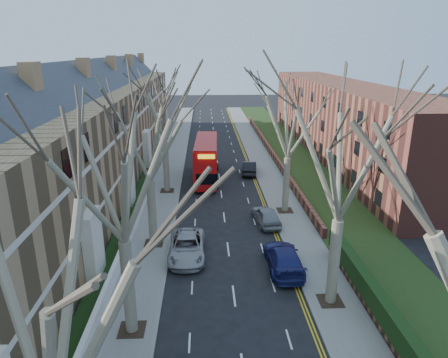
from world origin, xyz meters
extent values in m
cube|color=slate|center=(-6.00, 39.00, 0.06)|extent=(3.00, 102.00, 0.12)
cube|color=slate|center=(6.00, 39.00, 0.06)|extent=(3.00, 102.00, 0.12)
cube|color=#99774E|center=(-13.80, 31.00, 5.00)|extent=(9.00, 78.00, 10.00)
cube|color=#2D3037|center=(-13.80, 31.00, 11.00)|extent=(4.67, 78.00, 4.67)
cube|color=silver|center=(-9.35, 31.00, 3.50)|extent=(0.12, 78.00, 0.35)
cube|color=silver|center=(-9.35, 31.00, 7.00)|extent=(0.12, 78.00, 0.35)
cube|color=brown|center=(17.50, 43.00, 5.00)|extent=(8.00, 54.00, 10.00)
cube|color=brown|center=(7.70, 43.00, 0.57)|extent=(0.35, 54.00, 0.90)
cube|color=black|center=(7.70, 2.00, 1.32)|extent=(0.70, 24.00, 1.20)
cube|color=white|center=(-7.65, 31.00, 0.62)|extent=(0.30, 78.00, 1.00)
cube|color=#1F3814|center=(10.50, 39.00, 0.15)|extent=(6.00, 102.00, 0.06)
cylinder|color=#766954|center=(-5.70, 6.00, 2.75)|extent=(0.64, 0.64, 5.25)
cube|color=#2D2116|center=(-5.70, 6.00, 0.14)|extent=(1.40, 1.40, 0.05)
cylinder|color=#766954|center=(-5.70, 16.00, 2.66)|extent=(0.64, 0.64, 5.07)
cube|color=#2D2116|center=(-5.70, 16.00, 0.14)|extent=(1.40, 1.40, 0.05)
cylinder|color=#766954|center=(-5.70, 28.00, 2.75)|extent=(0.60, 0.60, 5.25)
cube|color=#2D2116|center=(-5.70, 28.00, 0.14)|extent=(1.40, 1.40, 0.05)
cylinder|color=#766954|center=(5.70, 8.00, 2.75)|extent=(0.64, 0.64, 5.25)
cube|color=#2D2116|center=(5.70, 8.00, 0.14)|extent=(1.40, 1.40, 0.05)
cylinder|color=#766954|center=(5.70, 22.00, 2.66)|extent=(0.60, 0.60, 5.07)
cube|color=#2D2116|center=(5.70, 22.00, 0.14)|extent=(1.40, 1.40, 0.05)
cube|color=#B20C0D|center=(-1.51, 32.15, 1.43)|extent=(2.82, 10.84, 2.15)
cube|color=#B20C0D|center=(-1.51, 32.15, 3.48)|extent=(2.80, 10.31, 1.96)
cube|color=black|center=(-1.51, 32.15, 1.87)|extent=(2.81, 9.98, 0.88)
cube|color=black|center=(-1.51, 32.15, 3.58)|extent=(2.80, 9.77, 0.88)
imported|color=#9F9EA3|center=(-3.06, 14.03, 0.78)|extent=(2.60, 5.60, 1.55)
imported|color=navy|center=(3.63, 12.01, 0.80)|extent=(2.27, 5.53, 1.60)
imported|color=gray|center=(3.55, 19.46, 0.76)|extent=(2.33, 4.64, 1.52)
imported|color=black|center=(3.70, 33.98, 0.77)|extent=(2.18, 4.84, 1.54)
camera|label=1|loc=(-1.65, -12.02, 14.50)|focal=32.00mm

